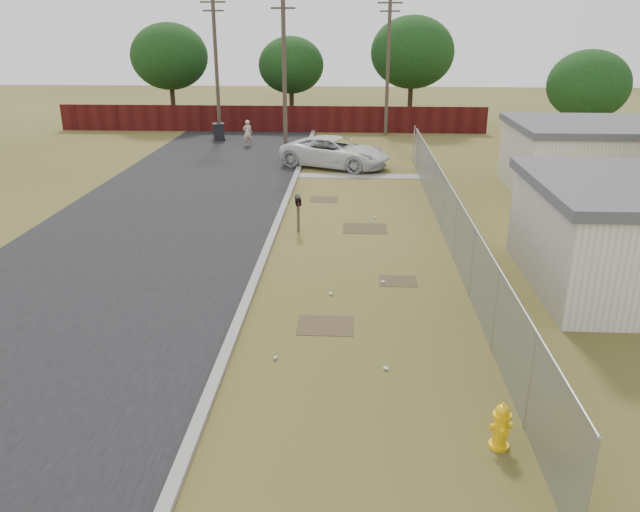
# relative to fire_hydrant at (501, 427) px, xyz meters

# --- Properties ---
(ground) EXTENTS (120.00, 120.00, 0.00)m
(ground) POSITION_rel_fire_hydrant_xyz_m (-2.50, 9.61, -0.42)
(ground) COLOR olive
(ground) RESTS_ON ground
(street) EXTENTS (15.10, 60.00, 0.12)m
(street) POSITION_rel_fire_hydrant_xyz_m (-9.26, 17.66, -0.41)
(street) COLOR black
(street) RESTS_ON ground
(chainlink_fence) EXTENTS (0.10, 27.06, 2.02)m
(chainlink_fence) POSITION_rel_fire_hydrant_xyz_m (0.62, 10.63, 0.37)
(chainlink_fence) COLOR #93969B
(chainlink_fence) RESTS_ON ground
(privacy_fence) EXTENTS (30.00, 0.12, 1.80)m
(privacy_fence) POSITION_rel_fire_hydrant_xyz_m (-8.50, 34.61, 0.48)
(privacy_fence) COLOR #3F0F0D
(privacy_fence) RESTS_ON ground
(utility_poles) EXTENTS (12.60, 8.24, 9.00)m
(utility_poles) POSITION_rel_fire_hydrant_xyz_m (-6.17, 30.27, 4.27)
(utility_poles) COLOR #453B2E
(utility_poles) RESTS_ON ground
(houses) EXTENTS (9.30, 17.24, 3.10)m
(houses) POSITION_rel_fire_hydrant_xyz_m (7.20, 12.74, 1.14)
(houses) COLOR silver
(houses) RESTS_ON ground
(horizon_trees) EXTENTS (33.32, 31.94, 7.78)m
(horizon_trees) POSITION_rel_fire_hydrant_xyz_m (-1.66, 33.16, 4.21)
(horizon_trees) COLOR #382A19
(horizon_trees) RESTS_ON ground
(fire_hydrant) EXTENTS (0.42, 0.43, 0.91)m
(fire_hydrant) POSITION_rel_fire_hydrant_xyz_m (0.00, 0.00, 0.00)
(fire_hydrant) COLOR yellow
(fire_hydrant) RESTS_ON ground
(mailbox) EXTENTS (0.28, 0.58, 1.34)m
(mailbox) POSITION_rel_fire_hydrant_xyz_m (-4.63, 12.12, 0.63)
(mailbox) COLOR brown
(mailbox) RESTS_ON ground
(pickup_truck) EXTENTS (6.30, 4.73, 1.59)m
(pickup_truck) POSITION_rel_fire_hydrant_xyz_m (-3.62, 23.22, 0.37)
(pickup_truck) COLOR silver
(pickup_truck) RESTS_ON ground
(pedestrian) EXTENTS (0.66, 0.54, 1.57)m
(pedestrian) POSITION_rel_fire_hydrant_xyz_m (-9.26, 29.20, 0.36)
(pedestrian) COLOR beige
(pedestrian) RESTS_ON ground
(trash_bin) EXTENTS (0.92, 0.90, 1.11)m
(trash_bin) POSITION_rel_fire_hydrant_xyz_m (-11.43, 30.87, 0.15)
(trash_bin) COLOR black
(trash_bin) RESTS_ON ground
(scattered_litter) EXTENTS (2.70, 11.45, 0.07)m
(scattered_litter) POSITION_rel_fire_hydrant_xyz_m (-2.60, 6.64, -0.38)
(scattered_litter) COLOR white
(scattered_litter) RESTS_ON ground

